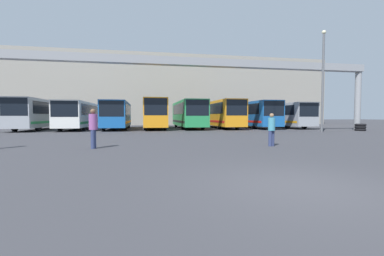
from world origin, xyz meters
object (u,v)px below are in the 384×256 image
bus_slot_3 (154,112)px  bus_slot_7 (282,114)px  pedestrian_near_right (272,129)px  bus_slot_2 (117,114)px  bus_slot_6 (250,113)px  pedestrian_mid_right (93,128)px  tire_stack (360,127)px  bus_slot_4 (188,113)px  bus_slot_1 (80,114)px  bus_slot_5 (220,113)px  lamp_post (323,78)px  bus_slot_0 (39,113)px

bus_slot_3 → bus_slot_7: (16.55, 0.39, -0.17)m
bus_slot_3 → pedestrian_near_right: 19.40m
bus_slot_7 → pedestrian_near_right: 22.31m
bus_slot_2 → bus_slot_6: size_ratio=0.85×
pedestrian_near_right → pedestrian_mid_right: size_ratio=0.89×
bus_slot_3 → bus_slot_7: bearing=1.4°
bus_slot_3 → tire_stack: bearing=-21.2°
bus_slot_3 → bus_slot_4: (4.14, 0.40, -0.05)m
bus_slot_1 → tire_stack: bus_slot_1 is taller
bus_slot_5 → bus_slot_6: bus_slot_5 is taller
bus_slot_3 → bus_slot_6: (12.41, 0.99, -0.07)m
pedestrian_near_right → tire_stack: pedestrian_near_right is taller
bus_slot_7 → tire_stack: (3.90, -8.33, -1.39)m
bus_slot_2 → bus_slot_7: bus_slot_2 is taller
tire_stack → pedestrian_near_right: bearing=-145.1°
bus_slot_1 → pedestrian_near_right: 23.26m
bus_slot_6 → pedestrian_mid_right: bearing=-129.7°
bus_slot_2 → bus_slot_3: size_ratio=1.01×
pedestrian_mid_right → bus_slot_1: bearing=16.9°
bus_slot_3 → lamp_post: (14.81, -9.56, 3.04)m
bus_slot_5 → bus_slot_6: 4.14m
bus_slot_7 → pedestrian_mid_right: (-19.95, -18.45, -0.79)m
bus_slot_5 → bus_slot_6: (4.14, 0.01, -0.05)m
pedestrian_near_right → pedestrian_mid_right: (-8.44, 0.64, 0.10)m
bus_slot_5 → pedestrian_near_right: size_ratio=7.67×
bus_slot_6 → pedestrian_near_right: size_ratio=7.68×
tire_stack → lamp_post: bearing=-164.0°
bus_slot_1 → bus_slot_6: bearing=1.8°
bus_slot_4 → lamp_post: lamp_post is taller
bus_slot_3 → pedestrian_near_right: (5.04, -18.70, -1.06)m
pedestrian_mid_right → lamp_post: (18.21, 8.49, 4.00)m
bus_slot_1 → bus_slot_6: (20.69, 0.64, 0.12)m
bus_slot_3 → pedestrian_mid_right: 18.40m
pedestrian_mid_right → bus_slot_7: bearing=-45.2°
bus_slot_2 → bus_slot_7: bearing=1.0°
tire_stack → pedestrian_mid_right: bearing=-157.0°
bus_slot_1 → bus_slot_6: 20.70m
bus_slot_7 → pedestrian_mid_right: size_ratio=6.20×
bus_slot_0 → bus_slot_6: bus_slot_0 is taller
bus_slot_6 → bus_slot_7: bus_slot_6 is taller
bus_slot_7 → lamp_post: bearing=-99.9°
bus_slot_0 → bus_slot_4: 16.55m
bus_slot_6 → tire_stack: size_ratio=11.96×
bus_slot_4 → bus_slot_5: 4.18m
bus_slot_5 → tire_stack: bus_slot_5 is taller
pedestrian_mid_right → lamp_post: 20.48m
bus_slot_6 → lamp_post: (2.39, -10.56, 3.11)m
bus_slot_4 → pedestrian_mid_right: (-7.54, -18.45, -0.91)m
bus_slot_7 → tire_stack: bus_slot_7 is taller
bus_slot_1 → tire_stack: size_ratio=10.73×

